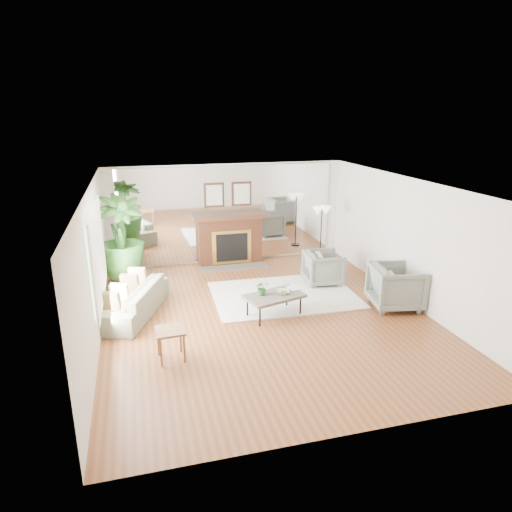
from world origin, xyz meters
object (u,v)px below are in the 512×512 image
object	(u,v)px
armchair_front	(396,287)
potted_ficus	(121,240)
sofa	(132,300)
armchair_back	(323,268)
side_table	(170,334)
fireplace	(230,238)
floor_lamp	(322,215)
coffee_table	(274,297)

from	to	relation	value
armchair_front	potted_ficus	size ratio (longest dim) A/B	0.46
sofa	armchair_back	distance (m)	4.23
armchair_back	side_table	world-z (taller)	armchair_back
armchair_back	potted_ficus	xyz separation A→B (m)	(-4.33, 0.87, 0.74)
fireplace	armchair_back	world-z (taller)	fireplace
sofa	side_table	distance (m)	1.93
armchair_front	potted_ficus	world-z (taller)	potted_ficus
armchair_back	floor_lamp	bearing A→B (deg)	-14.10
coffee_table	fireplace	bearing A→B (deg)	92.54
armchair_front	side_table	world-z (taller)	armchair_front
floor_lamp	armchair_front	bearing A→B (deg)	-81.06
sofa	armchair_back	xyz separation A→B (m)	(4.18, 0.62, 0.07)
armchair_front	side_table	xyz separation A→B (m)	(-4.48, -0.88, -0.01)
coffee_table	side_table	world-z (taller)	side_table
potted_ficus	fireplace	bearing A→B (deg)	22.55
sofa	potted_ficus	xyz separation A→B (m)	(-0.15, 1.48, 0.81)
fireplace	coffee_table	distance (m)	3.33
floor_lamp	sofa	bearing A→B (deg)	-158.28
side_table	sofa	bearing A→B (deg)	107.25
coffee_table	floor_lamp	distance (m)	3.40
sofa	floor_lamp	bearing A→B (deg)	133.66
fireplace	coffee_table	xyz separation A→B (m)	(0.15, -3.32, -0.26)
coffee_table	armchair_back	bearing A→B (deg)	40.93
sofa	side_table	xyz separation A→B (m)	(0.57, -1.84, 0.13)
potted_ficus	floor_lamp	size ratio (longest dim) A/B	1.37
fireplace	floor_lamp	bearing A→B (deg)	-18.57
fireplace	side_table	distance (m)	4.79
armchair_front	fireplace	bearing A→B (deg)	46.62
armchair_front	side_table	bearing A→B (deg)	111.30
fireplace	armchair_back	distance (m)	2.62
fireplace	armchair_front	xyz separation A→B (m)	(2.60, -3.53, -0.23)
armchair_back	armchair_front	xyz separation A→B (m)	(0.87, -1.58, 0.06)
fireplace	side_table	size ratio (longest dim) A/B	4.04
armchair_back	potted_ficus	world-z (taller)	potted_ficus
fireplace	armchair_front	size ratio (longest dim) A/B	2.15
armchair_back	potted_ficus	distance (m)	4.48
floor_lamp	coffee_table	bearing A→B (deg)	-127.80
fireplace	armchair_front	distance (m)	4.39
fireplace	sofa	size ratio (longest dim) A/B	1.01
sofa	coffee_table	bearing A→B (deg)	95.69
side_table	potted_ficus	world-z (taller)	potted_ficus
armchair_front	potted_ficus	distance (m)	5.79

